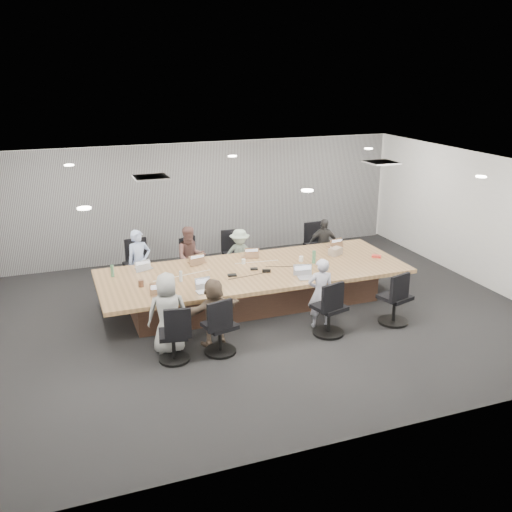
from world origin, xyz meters
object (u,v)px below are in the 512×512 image
object	(u,v)px
chair_3	(316,249)
person_2	(240,255)
person_1	(191,257)
laptop_2	(248,256)
laptop_4	(161,298)
stapler	(266,271)
person_5	(214,312)
chair_5	(220,330)
laptop_0	(144,268)
person_0	(139,263)
chair_1	(187,266)
bottle_green_right	(314,257)
mug_brown	(141,283)
person_3	(323,245)
bottle_clear	(181,276)
chair_0	(137,269)
person_6	(321,293)
person_4	(168,313)
laptop_6	(308,278)
chair_7	(395,301)
conference_table	(254,286)
laptop_3	(334,246)
chair_2	(235,258)
chair_6	(329,312)
laptop_1	(197,262)
chair_4	(173,339)
laptop_5	(205,292)
canvas_bag	(335,251)
bottle_green_left	(112,271)
snack_packet	(376,256)

from	to	relation	value
chair_3	person_2	size ratio (longest dim) A/B	0.69
person_1	laptop_2	size ratio (longest dim) A/B	4.58
laptop_4	stapler	distance (m)	2.24
person_5	laptop_4	bearing A→B (deg)	-46.20
chair_5	laptop_0	distance (m)	2.65
person_0	laptop_2	xyz separation A→B (m)	(2.18, -0.55, 0.06)
chair_1	bottle_green_right	size ratio (longest dim) A/B	2.78
laptop_0	laptop_2	distance (m)	2.18
chair_1	laptop_0	world-z (taller)	laptop_0
bottle_green_right	mug_brown	xyz separation A→B (m)	(-3.49, -0.08, -0.07)
person_3	bottle_clear	distance (m)	3.97
person_3	bottle_green_right	size ratio (longest dim) A/B	4.73
chair_0	person_6	bearing A→B (deg)	125.18
person_4	laptop_6	bearing A→B (deg)	-161.00
chair_5	chair_7	xyz separation A→B (m)	(3.34, 0.00, 0.02)
conference_table	stapler	bearing A→B (deg)	-54.33
person_0	person_4	bearing A→B (deg)	-101.97
person_6	laptop_3	bearing A→B (deg)	-110.25
chair_2	chair_3	size ratio (longest dim) A/B	1.02
chair_6	laptop_1	size ratio (longest dim) A/B	2.60
chair_4	person_0	world-z (taller)	person_0
laptop_5	chair_1	bearing A→B (deg)	79.43
laptop_3	stapler	distance (m)	2.26
laptop_0	laptop_4	distance (m)	1.60
bottle_clear	mug_brown	bearing A→B (deg)	-179.82
conference_table	chair_3	distance (m)	2.77
laptop_0	stapler	world-z (taller)	stapler
chair_0	chair_4	size ratio (longest dim) A/B	1.11
chair_3	person_3	bearing A→B (deg)	88.56
chair_0	laptop_2	xyz separation A→B (m)	(2.18, -0.90, 0.31)
chair_0	chair_2	bearing A→B (deg)	172.61
laptop_2	bottle_green_right	world-z (taller)	bottle_green_right
canvas_bag	laptop_1	bearing A→B (deg)	169.31
person_0	person_4	xyz separation A→B (m)	(0.02, -2.70, 0.00)
person_5	bottle_green_left	bearing A→B (deg)	-64.15
person_6	snack_packet	xyz separation A→B (m)	(1.87, 1.17, 0.11)
stapler	chair_6	bearing A→B (deg)	-44.39
laptop_3	bottle_green_left	bearing A→B (deg)	-9.89
person_4	person_6	world-z (taller)	person_4
chair_0	laptop_0	size ratio (longest dim) A/B	2.78
chair_7	laptop_1	size ratio (longest dim) A/B	2.58
person_6	stapler	distance (m)	1.28
chair_2	chair_7	bearing A→B (deg)	124.00
person_2	laptop_2	world-z (taller)	person_2
chair_0	chair_5	distance (m)	3.49
person_0	person_4	distance (m)	2.70
person_5	conference_table	bearing A→B (deg)	-143.10
chair_3	mug_brown	distance (m)	4.79
chair_3	canvas_bag	size ratio (longest dim) A/B	2.83
conference_table	bottle_clear	size ratio (longest dim) A/B	29.89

